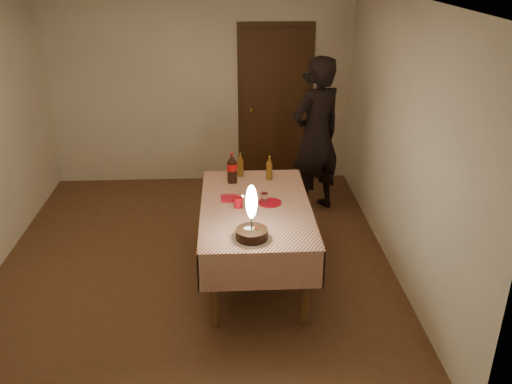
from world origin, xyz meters
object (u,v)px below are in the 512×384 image
dining_table (256,215)px  amber_bottle_left (240,165)px  cola_bottle (232,168)px  photographer (316,136)px  birthday_cake (252,225)px  clear_cup (264,198)px  amber_bottle_right (269,168)px  red_cup (238,202)px  red_plate (270,203)px

dining_table → amber_bottle_left: (-0.12, 0.72, 0.22)m
cola_bottle → photographer: (1.00, 0.96, 0.00)m
birthday_cake → cola_bottle: 1.19m
amber_bottle_left → birthday_cake: bearing=-87.6°
birthday_cake → clear_cup: (0.15, 0.69, -0.08)m
amber_bottle_right → photographer: size_ratio=0.14×
birthday_cake → clear_cup: birthday_cake is taller
birthday_cake → red_cup: 0.61m
dining_table → cola_bottle: size_ratio=5.42×
red_plate → clear_cup: (-0.05, 0.02, 0.04)m
amber_bottle_left → photographer: photographer is taller
red_plate → amber_bottle_left: amber_bottle_left is taller
dining_table → red_plate: (0.14, 0.04, 0.11)m
cola_bottle → amber_bottle_left: (0.09, 0.16, -0.03)m
cola_bottle → dining_table: bearing=-69.3°
cola_bottle → amber_bottle_right: 0.39m
red_plate → amber_bottle_right: amber_bottle_right is taller
red_plate → clear_cup: clear_cup is taller
dining_table → birthday_cake: bearing=-96.1°
birthday_cake → amber_bottle_right: 1.27m
dining_table → birthday_cake: birthday_cake is taller
red_plate → photographer: size_ratio=0.12×
birthday_cake → cola_bottle: size_ratio=1.51×
red_cup → red_plate: bearing=13.5°
amber_bottle_left → red_cup: bearing=-93.0°
amber_bottle_left → photographer: bearing=40.9°
cola_bottle → amber_bottle_left: cola_bottle is taller
dining_table → photographer: 1.73m
birthday_cake → cola_bottle: (-0.14, 1.18, 0.03)m
red_plate → clear_cup: bearing=156.0°
clear_cup → cola_bottle: cola_bottle is taller
red_cup → photographer: 1.82m
dining_table → amber_bottle_left: 0.76m
dining_table → red_plate: size_ratio=7.82×
dining_table → amber_bottle_left: bearing=99.8°
cola_bottle → amber_bottle_right: cola_bottle is taller
dining_table → red_cup: size_ratio=17.20×
dining_table → cola_bottle: (-0.21, 0.55, 0.26)m
red_plate → clear_cup: 0.07m
birthday_cake → amber_bottle_left: birthday_cake is taller
birthday_cake → clear_cup: bearing=77.6°
birthday_cake → dining_table: bearing=83.9°
birthday_cake → red_plate: size_ratio=2.18×
amber_bottle_right → photographer: (0.62, 0.89, 0.04)m
birthday_cake → amber_bottle_left: size_ratio=1.88×
red_plate → cola_bottle: (-0.35, 0.51, 0.15)m
amber_bottle_right → photographer: 1.09m
cola_bottle → photographer: 1.39m
dining_table → clear_cup: (0.09, 0.06, 0.15)m
red_cup → clear_cup: bearing=20.9°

